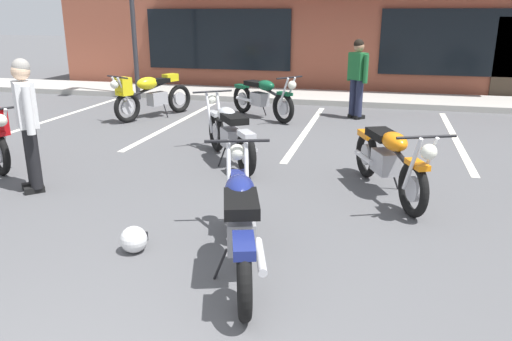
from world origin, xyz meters
name	(u,v)px	position (x,y,z in m)	size (l,w,h in m)	color
ground_plane	(252,209)	(0.00, 3.76, 0.00)	(80.00, 80.00, 0.00)	#515154
sidewalk_kerb	(328,97)	(0.00, 11.65, 0.07)	(22.00, 1.80, 0.14)	#A8A59E
brick_storefront_building	(344,23)	(0.00, 15.41, 1.89)	(16.88, 6.18, 3.76)	brown
painted_stall_lines	(307,130)	(0.00, 8.05, 0.00)	(11.07, 4.80, 0.01)	silver
motorcycle_foreground_classic	(241,221)	(0.27, 2.36, 0.46)	(0.98, 2.05, 0.98)	black
motorcycle_black_cruiser	(262,97)	(-1.12, 8.96, 0.46)	(1.77, 1.52, 0.98)	black
motorcycle_blue_standard	(150,94)	(-3.47, 8.35, 0.53)	(1.19, 1.96, 0.98)	black
motorcycle_green_cafe_racer	(230,133)	(-0.82, 5.56, 0.46)	(1.44, 1.82, 0.98)	black
motorcycle_orange_scrambler	(389,159)	(1.52, 4.65, 0.46)	(1.11, 1.99, 0.98)	black
person_in_black_shirt	(357,74)	(0.84, 9.40, 0.95)	(0.49, 0.50, 1.68)	black
person_in_shorts_foreground	(27,118)	(-2.86, 3.71, 0.95)	(0.50, 0.49, 1.68)	black
helmet_on_pavement	(134,239)	(-0.81, 2.42, 0.13)	(0.26, 0.26, 0.26)	silver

